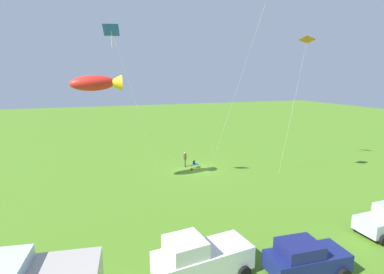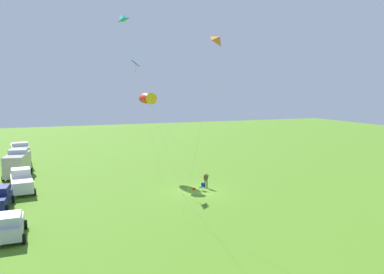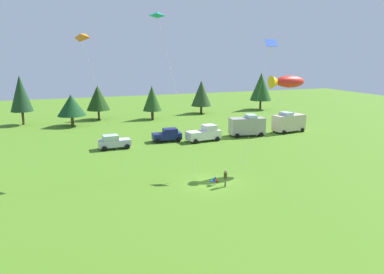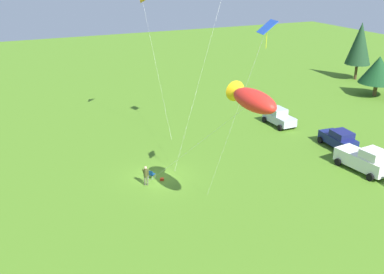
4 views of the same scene
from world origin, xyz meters
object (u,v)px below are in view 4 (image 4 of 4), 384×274
at_px(car_silver_compact, 279,117).
at_px(kite_large_fish, 251,99).
at_px(person_kite_flyer, 146,174).
at_px(truck_white_pickup, 365,160).
at_px(folding_chair, 151,174).
at_px(backpack_on_grass, 162,179).
at_px(kite_diamond_blue, 266,32).
at_px(car_navy_hatch, 339,139).

distance_m(car_silver_compact, kite_large_fish, 23.95).
xyz_separation_m(person_kite_flyer, truck_white_pickup, (5.40, 18.63, 0.08)).
xyz_separation_m(folding_chair, kite_large_fish, (10.08, 3.34, 9.09)).
height_order(backpack_on_grass, car_silver_compact, car_silver_compact).
height_order(folding_chair, kite_diamond_blue, kite_diamond_blue).
xyz_separation_m(person_kite_flyer, car_navy_hatch, (0.25, 20.25, -0.07)).
distance_m(truck_white_pickup, kite_large_fish, 17.23).
bearing_deg(kite_diamond_blue, backpack_on_grass, -152.79).
relative_size(truck_white_pickup, kite_large_fish, 0.44).
relative_size(person_kite_flyer, car_navy_hatch, 0.40).
relative_size(car_silver_compact, truck_white_pickup, 0.82).
bearing_deg(car_silver_compact, kite_diamond_blue, 139.63).
bearing_deg(folding_chair, car_navy_hatch, -42.28).
bearing_deg(truck_white_pickup, person_kite_flyer, -112.39).
xyz_separation_m(backpack_on_grass, kite_large_fish, (9.43, 2.60, 9.46)).
xyz_separation_m(car_silver_compact, car_navy_hatch, (8.06, 1.62, 0.00)).
distance_m(car_navy_hatch, kite_large_fish, 20.36).
xyz_separation_m(folding_chair, truck_white_pickup, (6.31, 17.86, 0.61)).
bearing_deg(car_navy_hatch, folding_chair, -89.18).
bearing_deg(kite_large_fish, backpack_on_grass, -164.61).
height_order(person_kite_flyer, folding_chair, person_kite_flyer).
distance_m(kite_large_fish, kite_diamond_blue, 4.35).
height_order(car_silver_compact, car_navy_hatch, same).
relative_size(car_navy_hatch, kite_large_fish, 0.37).
bearing_deg(truck_white_pickup, car_silver_compact, 173.77).
height_order(folding_chair, car_silver_compact, car_silver_compact).
bearing_deg(folding_chair, kite_diamond_blue, -99.59).
bearing_deg(kite_diamond_blue, car_silver_compact, 140.66).
relative_size(person_kite_flyer, truck_white_pickup, 0.34).
distance_m(backpack_on_grass, kite_large_fish, 13.61).
relative_size(folding_chair, truck_white_pickup, 0.16).
distance_m(folding_chair, kite_diamond_blue, 16.43).
bearing_deg(person_kite_flyer, car_silver_compact, -37.71).
bearing_deg(person_kite_flyer, car_navy_hatch, -61.18).
xyz_separation_m(backpack_on_grass, kite_diamond_blue, (8.20, 4.21, 13.31)).
xyz_separation_m(car_navy_hatch, kite_diamond_blue, (7.68, -14.52, 12.47)).
relative_size(person_kite_flyer, kite_diamond_blue, 0.12).
bearing_deg(person_kite_flyer, backpack_on_grass, -50.50).
bearing_deg(car_navy_hatch, backpack_on_grass, -87.34).
bearing_deg(backpack_on_grass, truck_white_pickup, 71.69).
height_order(folding_chair, car_navy_hatch, car_navy_hatch).
relative_size(folding_chair, car_navy_hatch, 0.19).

